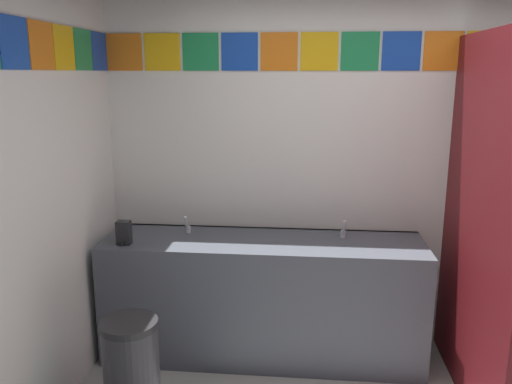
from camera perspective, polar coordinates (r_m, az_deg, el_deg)
name	(u,v)px	position (r m, az deg, el deg)	size (l,w,h in m)	color
wall_back	(374,152)	(3.75, 12.97, 4.31)	(3.81, 0.09, 2.82)	white
vanity_counter	(263,296)	(3.69, 0.78, -11.47)	(2.19, 0.60, 0.85)	#4C515B
faucet_left	(187,226)	(3.69, -7.61, -3.80)	(0.04, 0.10, 0.14)	silver
faucet_right	(343,231)	(3.60, 9.65, -4.28)	(0.04, 0.10, 0.14)	silver
soap_dispenser	(124,233)	(3.54, -14.42, -4.40)	(0.09, 0.09, 0.16)	black
trash_bin	(132,374)	(3.14, -13.57, -18.95)	(0.32, 0.32, 0.64)	#333338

